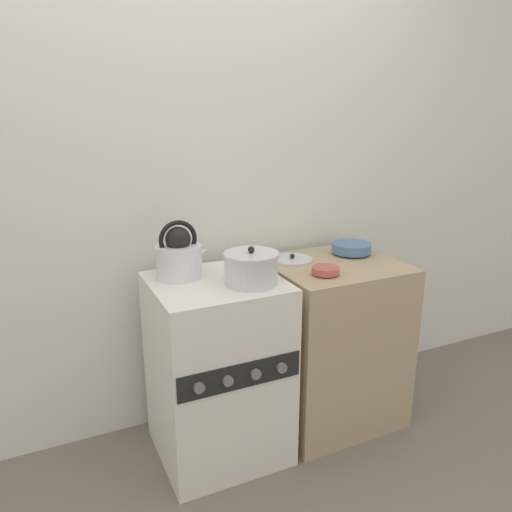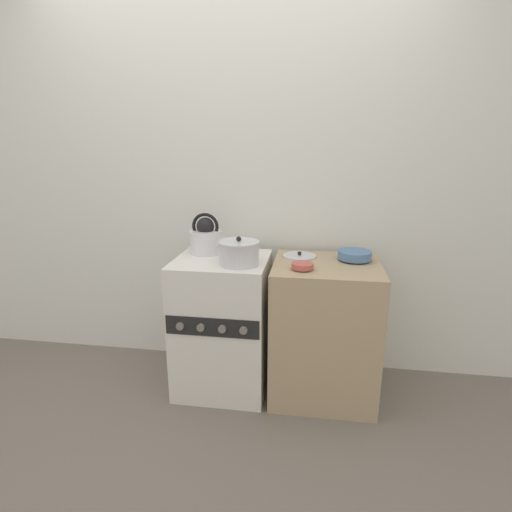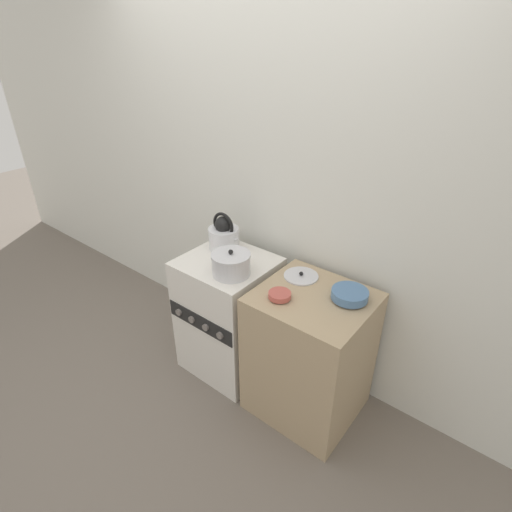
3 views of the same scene
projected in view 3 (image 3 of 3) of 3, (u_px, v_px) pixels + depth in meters
ground_plane at (205, 383)px, 2.72m from camera, size 12.00×12.00×0.00m
wall_back at (264, 183)px, 2.54m from camera, size 7.00×0.06×2.50m
stove at (229, 315)px, 2.69m from camera, size 0.55×0.55×0.84m
counter at (309, 354)px, 2.37m from camera, size 0.62×0.56×0.83m
kettle at (224, 235)px, 2.58m from camera, size 0.24×0.20×0.25m
cooking_pot at (231, 264)px, 2.32m from camera, size 0.23×0.23×0.16m
enamel_bowl at (350, 295)px, 2.13m from camera, size 0.20×0.20×0.06m
small_ceramic_bowl at (280, 295)px, 2.14m from camera, size 0.12×0.12×0.04m
loose_pot_lid at (301, 276)px, 2.34m from camera, size 0.20×0.20×0.03m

